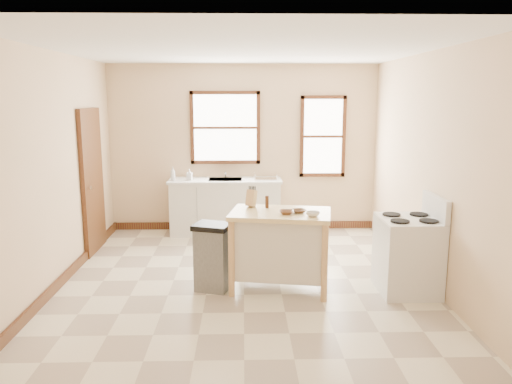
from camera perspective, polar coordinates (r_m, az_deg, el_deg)
The scene contains 23 objects.
floor at distance 6.37m, azimuth -1.40°, elevation -9.97°, with size 5.00×5.00×0.00m, color beige.
ceiling at distance 5.98m, azimuth -1.53°, elevation 16.00°, with size 5.00×5.00×0.00m, color white.
wall_back at distance 8.50m, azimuth -1.47°, elevation 5.01°, with size 4.50×0.04×2.80m, color beige.
wall_left at distance 6.42m, azimuth -21.99°, elevation 2.34°, with size 0.04×5.00×2.80m, color beige.
wall_right at distance 6.42m, azimuth 19.07°, elevation 2.53°, with size 0.04×5.00×2.80m, color beige.
window_main at distance 8.45m, azimuth -3.54°, elevation 7.34°, with size 1.17×0.06×1.22m, color #3A140F, non-canonical shape.
window_side at distance 8.57m, azimuth 7.64°, elevation 6.30°, with size 0.77×0.06×1.37m, color #3A140F, non-canonical shape.
door_left at distance 7.68m, azimuth -18.19°, elevation 1.21°, with size 0.06×0.90×2.10m, color #3A140F.
baseboard_back at distance 8.70m, azimuth -1.43°, elevation -3.82°, with size 4.50×0.04×0.12m, color #3A140F.
baseboard_left at distance 6.72m, azimuth -20.94°, elevation -9.02°, with size 0.04×5.00×0.12m, color #3A140F.
sink_counter at distance 8.35m, azimuth -3.50°, elevation -1.64°, with size 1.86×0.62×0.92m, color silver, non-canonical shape.
faucet at distance 8.43m, azimuth -3.50°, elevation 2.41°, with size 0.03×0.03×0.22m, color silver.
soap_bottle_a at distance 8.24m, azimuth -9.49°, elevation 2.08°, with size 0.08×0.09×0.22m, color #B2B2B2.
soap_bottle_b at distance 8.23m, azimuth -7.61°, elevation 1.99°, with size 0.08×0.08×0.18m, color #B2B2B2.
dish_rack at distance 8.22m, azimuth 1.11°, elevation 1.76°, with size 0.37×0.28×0.09m, color silver, non-canonical shape.
kitchen_island at distance 5.95m, azimuth 2.78°, elevation -6.69°, with size 1.15×0.73×0.94m, color #E6D087, non-canonical shape.
knife_block at distance 6.05m, azimuth -0.54°, elevation -0.79°, with size 0.10×0.10×0.20m, color #DABB72, non-canonical shape.
pepper_grinder at distance 5.99m, azimuth 1.26°, elevation -1.15°, with size 0.04×0.04×0.15m, color #432412.
bowl_a at distance 5.71m, azimuth 3.50°, elevation -2.32°, with size 0.17×0.17×0.04m, color brown.
bowl_b at distance 5.78m, azimuth 4.95°, elevation -2.18°, with size 0.16×0.16×0.04m, color brown.
bowl_c at distance 5.63m, azimuth 6.52°, elevation -2.52°, with size 0.16×0.16×0.05m, color silver.
trash_bin at distance 5.95m, azimuth -4.97°, elevation -7.40°, with size 0.41×0.35×0.80m, color slate, non-canonical shape.
gas_stove at distance 6.09m, azimuth 16.99°, elevation -5.71°, with size 0.71×0.72×1.15m, color silver, non-canonical shape.
Camera 1 is at (0.00, -5.95, 2.26)m, focal length 35.00 mm.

